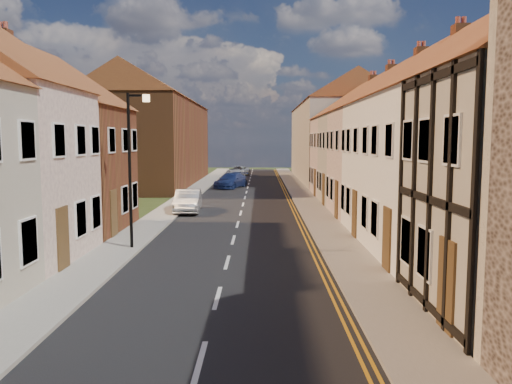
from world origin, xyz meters
TOP-DOWN VIEW (x-y plane):
  - road at (0.00, 30.00)m, footprint 7.00×90.00m
  - pavement_left at (-4.40, 30.00)m, footprint 1.80×90.00m
  - pavement_right at (4.40, 30.00)m, footprint 1.80×90.00m
  - cottage_r_white_near at (9.30, 18.10)m, footprint 8.30×6.00m
  - cottage_r_cream_mid at (9.30, 23.50)m, footprint 8.30×5.20m
  - cottage_r_pink at (9.30, 28.90)m, footprint 8.30×6.00m
  - cottage_r_white_far at (9.30, 34.30)m, footprint 8.30×5.20m
  - cottage_r_cream_far at (9.30, 39.70)m, footprint 8.30×6.00m
  - cottage_l_pink at (-9.30, 23.85)m, footprint 8.30×6.30m
  - block_right_far at (9.30, 55.00)m, footprint 8.30×24.20m
  - block_left_far at (-9.30, 50.00)m, footprint 8.30×24.20m
  - lamppost at (-3.81, 20.00)m, footprint 0.88×0.15m
  - car_mid at (-3.20, 30.45)m, footprint 1.67×4.21m
  - car_far at (-1.50, 45.83)m, footprint 3.31×4.99m
  - car_distant at (-1.50, 60.73)m, footprint 2.93×4.85m

SIDE VIEW (x-z plane):
  - road at x=0.00m, z-range 0.00..0.02m
  - pavement_left at x=-4.40m, z-range 0.00..0.12m
  - pavement_right at x=4.40m, z-range 0.00..0.12m
  - car_distant at x=-1.50m, z-range 0.00..1.26m
  - car_far at x=-1.50m, z-range 0.00..1.34m
  - car_mid at x=-3.20m, z-range 0.00..1.36m
  - lamppost at x=-3.81m, z-range 0.54..6.54m
  - cottage_l_pink at x=-9.30m, z-range -0.03..8.77m
  - cottage_r_white_near at x=9.30m, z-range -0.03..8.97m
  - cottage_r_pink at x=9.30m, z-range -0.03..8.97m
  - cottage_r_cream_far at x=9.30m, z-range -0.03..8.97m
  - cottage_r_cream_mid at x=9.30m, z-range -0.02..8.98m
  - cottage_r_white_far at x=9.30m, z-range -0.02..8.98m
  - block_right_far at x=9.30m, z-range 0.04..10.54m
  - block_left_far at x=-9.30m, z-range 0.04..10.54m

